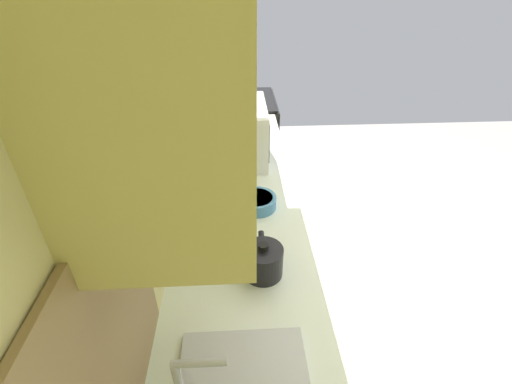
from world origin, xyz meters
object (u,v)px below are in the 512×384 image
(microwave, at_px, (234,132))
(bowl, at_px, (257,201))
(kettle, at_px, (263,261))
(oven_range, at_px, (240,145))

(microwave, height_order, bowl, microwave)
(bowl, height_order, kettle, kettle)
(oven_range, xyz_separation_m, kettle, (-2.06, -0.06, 0.49))
(microwave, relative_size, kettle, 2.34)
(oven_range, relative_size, microwave, 2.15)
(oven_range, bearing_deg, bowl, -177.83)
(kettle, bearing_deg, bowl, 0.00)
(oven_range, bearing_deg, kettle, -178.30)
(bowl, distance_m, kettle, 0.46)
(oven_range, xyz_separation_m, bowl, (-1.61, -0.06, 0.46))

